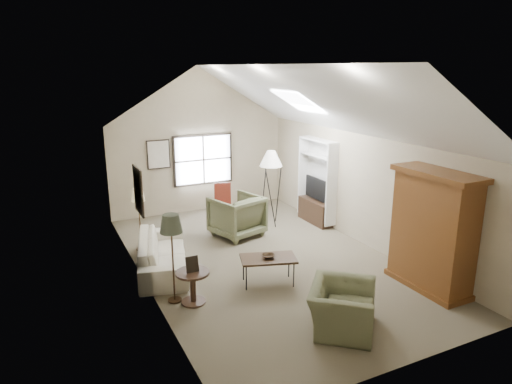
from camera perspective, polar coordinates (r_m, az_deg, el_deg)
name	(u,v)px	position (r m, az deg, el deg)	size (l,w,h in m)	color
room_shell	(265,107)	(8.96, 1.15, 10.60)	(5.01, 8.01, 4.00)	brown
window	(203,160)	(12.86, -6.62, 4.04)	(1.72, 0.08, 1.42)	black
skylight	(299,101)	(10.38, 5.34, 11.26)	(0.80, 1.20, 0.52)	white
wall_art	(149,171)	(10.36, -13.21, 2.56)	(1.97, 3.71, 0.88)	black
armoire	(433,231)	(8.84, 21.24, -4.55)	(0.60, 1.50, 2.20)	brown
tv_alcove	(317,180)	(11.84, 7.64, 1.53)	(0.32, 1.30, 2.10)	white
media_console	(315,211)	(12.06, 7.41, -2.40)	(0.34, 1.18, 0.60)	#382316
tv_panel	(316,188)	(11.88, 7.52, 0.44)	(0.05, 0.90, 0.55)	black
sofa	(163,253)	(9.44, -11.58, -7.47)	(2.32, 0.91, 0.68)	beige
armchair_near	(342,308)	(7.39, 10.69, -14.02)	(1.10, 0.96, 0.71)	#616849
armchair_far	(237,216)	(10.98, -2.43, -2.99)	(1.06, 1.09, 0.99)	#686D4C
coffee_table	(268,270)	(8.68, 1.53, -9.78)	(1.02, 0.57, 0.52)	#3D2C19
bowl	(268,256)	(8.56, 1.55, -8.01)	(0.25, 0.25, 0.06)	#382517
side_table	(193,287)	(8.08, -7.88, -11.72)	(0.58, 0.58, 0.58)	#3D2919
side_chair	(224,206)	(11.62, -4.01, -1.70)	(0.43, 0.43, 1.10)	maroon
tripod_lamp	(271,188)	(11.60, 1.86, 0.56)	(0.57, 0.57, 1.98)	silver
dark_lamp	(173,258)	(7.97, -10.37, -8.12)	(0.39, 0.39, 1.62)	#282C1F
tan_lamp	(140,219)	(10.37, -14.34, -3.25)	(0.29, 0.29, 1.45)	tan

